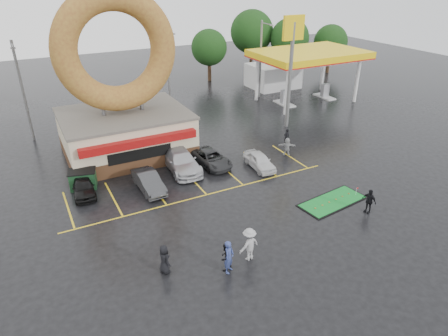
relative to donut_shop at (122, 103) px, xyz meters
name	(u,v)px	position (x,y,z in m)	size (l,w,h in m)	color
ground	(229,219)	(3.00, -12.97, -4.46)	(120.00, 120.00, 0.00)	black
donut_shop	(122,103)	(0.00, 0.00, 0.00)	(10.20, 8.70, 13.50)	#472B19
gas_station	(293,65)	(23.00, 7.97, -0.77)	(12.30, 13.65, 5.90)	silver
shell_sign	(292,52)	(16.00, -0.97, 2.91)	(2.20, 0.36, 10.60)	slate
streetlight_left	(23,90)	(-7.00, 6.95, 0.32)	(0.40, 2.21, 9.00)	slate
streetlight_mid	(169,70)	(7.00, 7.95, 0.32)	(0.40, 2.21, 9.00)	slate
streetlight_right	(261,58)	(19.00, 8.95, 0.32)	(0.40, 2.21, 9.00)	slate
tree_far_a	(290,38)	(29.00, 17.03, 0.72)	(5.60, 5.60, 8.00)	#332114
tree_far_b	(331,42)	(35.00, 15.03, 0.07)	(4.90, 4.90, 7.00)	#332114
tree_far_c	(252,32)	(25.00, 21.03, 1.37)	(6.30, 6.30, 9.00)	#332114
tree_far_d	(209,48)	(17.00, 19.03, 0.07)	(4.90, 4.90, 7.00)	#332114
car_black	(83,186)	(-4.66, -5.44, -3.84)	(1.48, 3.68, 1.25)	black
car_dgrey	(149,182)	(-0.38, -6.99, -3.80)	(1.40, 4.01, 1.32)	#323335
car_silver	(181,160)	(2.89, -5.03, -3.68)	(2.19, 5.38, 1.56)	#B5B5BB
car_grey	(211,158)	(5.34, -5.44, -3.87)	(1.99, 4.31, 1.20)	#2A2A2C
car_white	(260,161)	(8.58, -7.68, -3.85)	(1.44, 3.59, 1.22)	silver
person_blue	(229,257)	(0.64, -17.30, -3.51)	(0.70, 0.46, 1.92)	navy
person_blackjkt	(226,257)	(0.56, -17.07, -3.66)	(0.79, 0.61, 1.62)	black
person_hoodie	(249,244)	(2.09, -16.92, -3.47)	(1.28, 0.74, 1.98)	#9A9A9D
person_bystander	(164,259)	(-2.37, -15.78, -3.63)	(0.82, 0.53, 1.67)	black
person_cameraman	(369,201)	(11.44, -16.46, -3.62)	(0.99, 0.41, 1.68)	black
person_walker_near	(287,147)	(11.94, -6.68, -3.69)	(1.44, 0.46, 1.56)	#9B9B9E
person_walker_far	(287,137)	(13.08, -5.02, -3.65)	(0.60, 0.39, 1.63)	black
dumpster	(83,180)	(-4.50, -4.49, -3.81)	(1.80, 1.20, 1.30)	#183F21
putting_green	(332,201)	(10.26, -14.44, -4.43)	(5.15, 2.72, 0.62)	black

